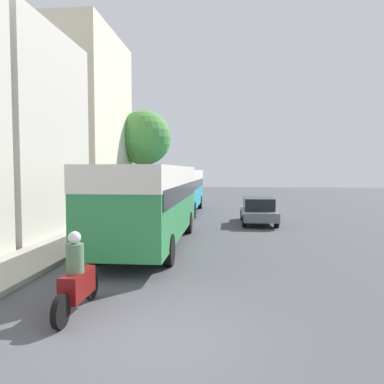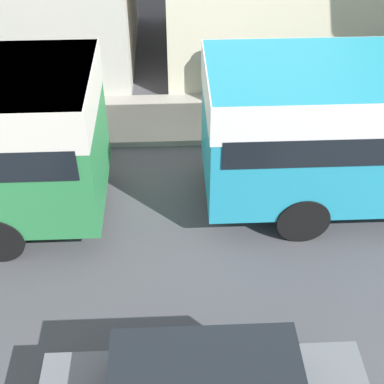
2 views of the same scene
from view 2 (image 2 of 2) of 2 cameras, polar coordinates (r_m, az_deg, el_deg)
name	(u,v)px [view 2 (image 2 of 2)]	position (r m, az deg, el deg)	size (l,w,h in m)	color
pedestrian_near_curb	(219,72)	(13.68, 2.91, 12.65)	(0.42, 0.42, 1.75)	#232838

